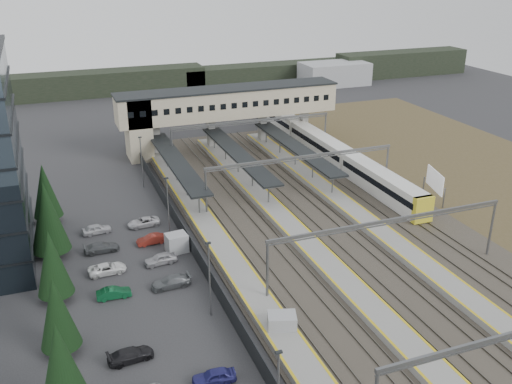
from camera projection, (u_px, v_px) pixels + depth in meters
name	position (u px, v px, depth m)	size (l,w,h in m)	color
ground	(257.00, 263.00, 65.86)	(220.00, 220.00, 0.00)	#2B2B2D
conifer_row	(53.00, 278.00, 53.47)	(4.42, 49.82, 9.50)	black
car_park	(151.00, 313.00, 55.61)	(10.30, 44.56, 1.29)	#9FA0A3
lampposts	(186.00, 236.00, 62.66)	(0.50, 53.25, 8.07)	slate
fence	(191.00, 246.00, 67.67)	(0.08, 90.00, 2.00)	#26282B
relay_cabin_near	(282.00, 325.00, 52.99)	(3.11, 2.65, 2.20)	#9C9EA1
relay_cabin_far	(177.00, 243.00, 68.07)	(2.65, 2.28, 2.25)	#9C9EA1
rail_corridor	(311.00, 230.00, 73.13)	(34.00, 90.00, 0.92)	#353128
canopies	(238.00, 154.00, 89.97)	(23.10, 30.00, 3.28)	black
footbridge	(214.00, 107.00, 101.62)	(40.40, 6.40, 11.20)	tan
gantries	(340.00, 192.00, 70.09)	(28.40, 62.28, 7.17)	slate
train	(322.00, 146.00, 99.94)	(2.86, 59.69, 3.60)	silver
billboard	(435.00, 181.00, 81.03)	(1.61, 5.53, 4.78)	slate
treeline_far	(218.00, 77.00, 152.24)	(170.00, 19.00, 7.00)	black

